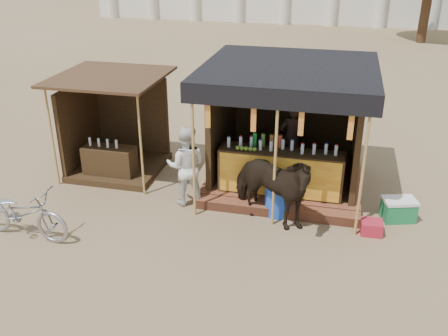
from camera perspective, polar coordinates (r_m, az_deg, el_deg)
name	(u,v)px	position (r m, az deg, el deg)	size (l,w,h in m)	color
ground	(203,262)	(8.93, -2.44, -10.67)	(120.00, 120.00, 0.00)	#846B4C
main_stall	(286,143)	(11.19, 7.13, 2.84)	(3.60, 3.61, 2.78)	brown
secondary_stall	(111,136)	(12.26, -12.74, 3.55)	(2.40, 2.40, 2.38)	#3B2A15
cow	(270,188)	(9.67, 5.33, -2.28)	(0.86, 1.88, 1.59)	black
motorbike	(22,213)	(10.08, -22.08, -4.78)	(0.68, 1.94, 1.02)	#96989F
bystander	(186,166)	(10.39, -4.32, 0.23)	(0.84, 0.66, 1.73)	silver
blue_barrel	(278,198)	(10.24, 6.22, -3.46)	(0.55, 0.55, 0.70)	blue
red_crate	(371,227)	(10.03, 16.49, -6.53)	(0.40, 0.35, 0.27)	#A71B2D
cooler	(399,209)	(10.62, 19.33, -4.48)	(0.74, 0.61, 0.46)	#1A7941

